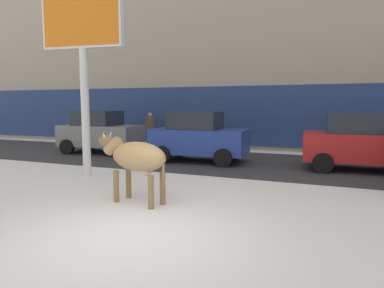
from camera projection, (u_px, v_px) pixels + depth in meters
ground_plane at (131, 235)px, 5.70m from camera, size 120.00×120.00×0.00m
road_strip at (244, 163)px, 12.83m from camera, size 60.00×5.60×0.01m
building_facade at (277, 21)px, 18.34m from camera, size 44.00×6.10×13.00m
cow_tan at (136, 158)px, 7.50m from camera, size 1.94×0.85×1.54m
billboard at (82, 28)px, 9.99m from camera, size 2.53×0.50×5.56m
car_grey_hatchback at (100, 132)px, 15.35m from camera, size 3.58×2.05×1.86m
car_blue_hatchback at (198, 137)px, 13.01m from camera, size 3.58×2.05×1.86m
car_red_hatchback at (360, 142)px, 11.20m from camera, size 3.58×2.05×1.86m
pedestrian_near_billboard at (150, 130)px, 17.34m from camera, size 0.36×0.24×1.73m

